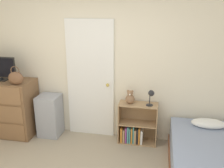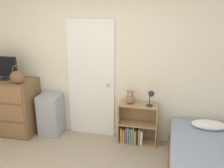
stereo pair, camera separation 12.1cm
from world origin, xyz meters
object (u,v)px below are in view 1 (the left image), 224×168
at_px(desk_lamp, 151,95).
at_px(bed, 214,165).
at_px(tv, 0,68).
at_px(storage_bin, 50,115).
at_px(bookshelf, 136,128).
at_px(teddy_bear, 130,98).
at_px(dresser, 8,107).
at_px(handbag, 16,78).

relative_size(desk_lamp, bed, 0.14).
bearing_deg(tv, storage_bin, 6.28).
relative_size(bookshelf, bed, 0.37).
height_order(tv, desk_lamp, tv).
distance_m(storage_bin, teddy_bear, 1.47).
xyz_separation_m(desk_lamp, bed, (0.89, -0.75, -0.64)).
distance_m(desk_lamp, bed, 1.33).
relative_size(dresser, handbag, 3.28).
xyz_separation_m(teddy_bear, bed, (1.22, -0.79, -0.56)).
distance_m(dresser, bookshelf, 2.28).
relative_size(dresser, bed, 0.53).
bearing_deg(dresser, teddy_bear, 3.50).
relative_size(handbag, teddy_bear, 1.32).
xyz_separation_m(dresser, storage_bin, (0.75, 0.09, -0.13)).
relative_size(dresser, bookshelf, 1.44).
height_order(handbag, bed, handbag).
relative_size(storage_bin, bookshelf, 1.06).
bearing_deg(bed, desk_lamp, 139.82).
relative_size(handbag, bookshelf, 0.44).
distance_m(storage_bin, bookshelf, 1.52).
bearing_deg(desk_lamp, storage_bin, -179.89).
xyz_separation_m(handbag, bookshelf, (1.93, 0.30, -0.84)).
xyz_separation_m(tv, bookshelf, (2.30, 0.13, -0.95)).
height_order(handbag, desk_lamp, handbag).
bearing_deg(handbag, tv, 156.26).
xyz_separation_m(tv, bed, (3.42, -0.66, -0.98)).
relative_size(tv, storage_bin, 0.75).
height_order(storage_bin, desk_lamp, desk_lamp).
bearing_deg(handbag, desk_lamp, 6.75).
distance_m(tv, bed, 3.61).
relative_size(dresser, storage_bin, 1.35).
height_order(tv, handbag, tv).
bearing_deg(tv, dresser, -2.12).
bearing_deg(bookshelf, teddy_bear, -179.62).
height_order(handbag, storage_bin, handbag).
bearing_deg(bed, tv, 169.09).
bearing_deg(handbag, bed, -9.21).
bearing_deg(desk_lamp, handbag, -173.25).
distance_m(dresser, desk_lamp, 2.52).
bearing_deg(desk_lamp, tv, -177.96).
distance_m(handbag, storage_bin, 0.88).
xyz_separation_m(tv, teddy_bear, (2.20, 0.13, -0.42)).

